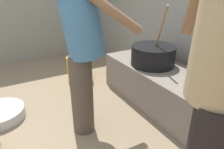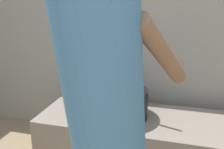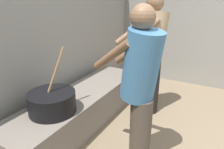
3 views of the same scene
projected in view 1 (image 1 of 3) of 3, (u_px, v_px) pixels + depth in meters
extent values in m
cube|color=slate|center=(185.00, 100.00, 2.06)|extent=(2.24, 0.60, 0.44)
cylinder|color=black|center=(153.00, 55.00, 2.32)|extent=(0.49, 0.49, 0.22)
cylinder|color=#937047|center=(161.00, 29.00, 2.12)|extent=(0.25, 0.12, 0.51)
cylinder|color=#4C4238|center=(82.00, 95.00, 1.84)|extent=(0.20, 0.20, 0.74)
cylinder|color=teal|center=(81.00, 19.00, 1.57)|extent=(0.41, 0.46, 0.64)
cylinder|color=brown|center=(113.00, 12.00, 1.46)|extent=(0.22, 0.45, 0.35)
cylinder|color=brown|center=(107.00, 8.00, 1.70)|extent=(0.22, 0.45, 0.35)
cylinder|color=brown|center=(194.00, 8.00, 1.04)|extent=(0.39, 0.38, 0.36)
cylinder|color=gold|center=(79.00, 69.00, 2.93)|extent=(0.35, 0.35, 0.35)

